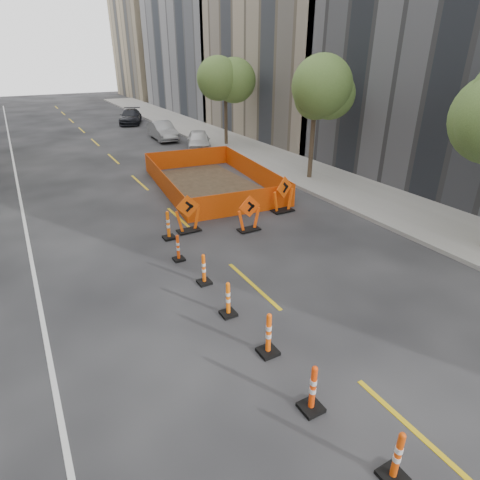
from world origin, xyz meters
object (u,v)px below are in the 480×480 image
channelizer_4 (269,334)px  channelizer_7 (178,248)px  channelizer_2 (397,456)px  parked_car_near (199,140)px  chevron_sign_right (283,194)px  channelizer_3 (313,388)px  channelizer_8 (168,225)px  chevron_sign_center (249,213)px  parked_car_mid (163,131)px  chevron_sign_left (188,214)px  channelizer_6 (204,269)px  parked_car_far (131,117)px  channelizer_5 (228,299)px

channelizer_4 → channelizer_7: channelizer_4 is taller
channelizer_2 → parked_car_near: size_ratio=0.27×
chevron_sign_right → channelizer_3: bearing=-137.0°
channelizer_8 → chevron_sign_center: bearing=-15.1°
parked_car_mid → chevron_sign_right: bearing=-89.6°
chevron_sign_left → parked_car_near: 14.45m
channelizer_3 → channelizer_8: 9.02m
channelizer_3 → chevron_sign_right: 10.86m
channelizer_3 → parked_car_near: parked_car_near is taller
channelizer_7 → chevron_sign_right: bearing=19.6°
channelizer_8 → parked_car_near: (7.13, 13.29, 0.11)m
parked_car_mid → channelizer_2: bearing=-99.3°
channelizer_4 → channelizer_7: (-0.14, 5.41, -0.09)m
channelizer_2 → parked_car_mid: bearing=78.1°
channelizer_6 → channelizer_7: 1.81m
chevron_sign_left → parked_car_far: size_ratio=0.33×
channelizer_2 → parked_car_near: 25.15m
channelizer_2 → parked_car_near: (7.14, 24.11, 0.13)m
channelizer_7 → parked_car_near: 16.83m
channelizer_4 → parked_car_near: bearing=70.4°
channelizer_4 → channelizer_6: 3.61m
parked_car_mid → channelizer_5: bearing=-102.6°
channelizer_5 → chevron_sign_left: 5.79m
chevron_sign_center → channelizer_7: bearing=-158.1°
channelizer_8 → chevron_sign_left: (0.91, 0.25, 0.20)m
chevron_sign_center → parked_car_mid: (3.03, 18.77, -0.05)m
channelizer_5 → chevron_sign_left: chevron_sign_left is taller
channelizer_3 → channelizer_5: (0.03, 3.61, -0.04)m
channelizer_4 → chevron_sign_right: size_ratio=0.69×
channelizer_2 → parked_car_near: bearing=73.5°
channelizer_5 → channelizer_7: 3.61m
channelizer_2 → channelizer_8: channelizer_8 is taller
chevron_sign_right → parked_car_far: 26.64m
channelizer_6 → channelizer_8: 3.61m
channelizer_3 → parked_car_far: bearing=80.1°
channelizer_8 → parked_car_near: size_ratio=0.28×
channelizer_3 → channelizer_7: bearing=90.0°
channelizer_8 → parked_car_far: (5.93, 26.87, 0.10)m
chevron_sign_left → channelizer_6: bearing=-93.1°
channelizer_2 → chevron_sign_right: (5.40, 11.04, 0.28)m
channelizer_4 → channelizer_3: bearing=-94.4°
channelizer_2 → parked_car_mid: size_ratio=0.26×
channelizer_2 → parked_car_mid: 29.41m
channelizer_2 → chevron_sign_center: bearing=73.0°
chevron_sign_left → parked_car_mid: bearing=86.4°
channelizer_7 → chevron_sign_right: size_ratio=0.58×
parked_car_near → chevron_sign_left: bearing=-93.7°
chevron_sign_left → chevron_sign_center: (2.13, -1.07, -0.03)m
channelizer_2 → channelizer_4: 3.61m
channelizer_7 → channelizer_8: channelizer_8 is taller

